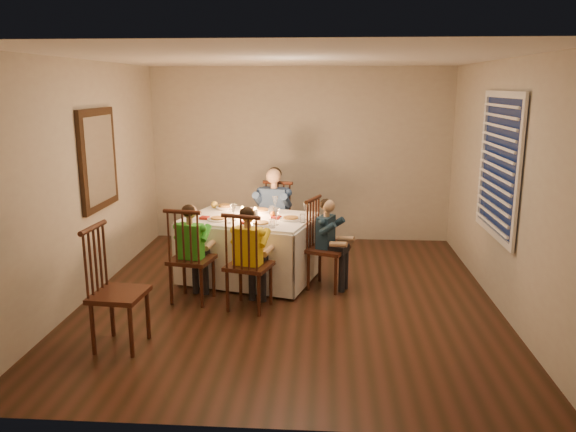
# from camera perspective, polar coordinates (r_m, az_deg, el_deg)

# --- Properties ---
(ground) EXTENTS (5.00, 5.00, 0.00)m
(ground) POSITION_cam_1_polar(r_m,az_deg,el_deg) (6.39, 0.15, -8.21)
(ground) COLOR black
(ground) RESTS_ON ground
(wall_left) EXTENTS (0.02, 5.00, 2.60)m
(wall_left) POSITION_cam_1_polar(r_m,az_deg,el_deg) (6.58, -19.83, 3.38)
(wall_left) COLOR beige
(wall_left) RESTS_ON ground
(wall_right) EXTENTS (0.02, 5.00, 2.60)m
(wall_right) POSITION_cam_1_polar(r_m,az_deg,el_deg) (6.31, 21.04, 2.89)
(wall_right) COLOR beige
(wall_right) RESTS_ON ground
(wall_back) EXTENTS (4.50, 0.02, 2.60)m
(wall_back) POSITION_cam_1_polar(r_m,az_deg,el_deg) (8.51, 1.28, 6.21)
(wall_back) COLOR beige
(wall_back) RESTS_ON ground
(ceiling) EXTENTS (5.00, 5.00, 0.00)m
(ceiling) POSITION_cam_1_polar(r_m,az_deg,el_deg) (5.96, 0.16, 15.77)
(ceiling) COLOR white
(ceiling) RESTS_ON wall_back
(dining_table) EXTENTS (1.74, 1.44, 0.76)m
(dining_table) POSITION_cam_1_polar(r_m,az_deg,el_deg) (6.80, -3.94, -1.94)
(dining_table) COLOR white
(dining_table) RESTS_ON ground
(chair_adult) EXTENTS (0.52, 0.50, 1.07)m
(chair_adult) POSITION_cam_1_polar(r_m,az_deg,el_deg) (7.64, -1.43, -4.58)
(chair_adult) COLOR #35190E
(chair_adult) RESTS_ON ground
(chair_near_left) EXTENTS (0.51, 0.49, 1.07)m
(chair_near_left) POSITION_cam_1_polar(r_m,az_deg,el_deg) (6.38, -9.58, -8.43)
(chair_near_left) COLOR #35190E
(chair_near_left) RESTS_ON ground
(chair_near_right) EXTENTS (0.54, 0.52, 1.07)m
(chair_near_right) POSITION_cam_1_polar(r_m,az_deg,el_deg) (6.10, -3.91, -9.30)
(chair_near_right) COLOR #35190E
(chair_near_right) RESTS_ON ground
(chair_end) EXTENTS (0.55, 0.56, 1.07)m
(chair_end) POSITION_cam_1_polar(r_m,az_deg,el_deg) (6.68, 3.99, -7.26)
(chair_end) COLOR #35190E
(chair_end) RESTS_ON ground
(chair_extra) EXTENTS (0.48, 0.50, 1.13)m
(chair_extra) POSITION_cam_1_polar(r_m,az_deg,el_deg) (5.48, -16.43, -12.54)
(chair_extra) COLOR #35190E
(chair_extra) RESTS_ON ground
(adult) EXTENTS (0.55, 0.52, 1.28)m
(adult) POSITION_cam_1_polar(r_m,az_deg,el_deg) (7.64, -1.43, -4.58)
(adult) COLOR navy
(adult) RESTS_ON ground
(child_green) EXTENTS (0.42, 0.40, 1.09)m
(child_green) POSITION_cam_1_polar(r_m,az_deg,el_deg) (6.38, -9.58, -8.43)
(child_green) COLOR green
(child_green) RESTS_ON ground
(child_yellow) EXTENTS (0.46, 0.44, 1.11)m
(child_yellow) POSITION_cam_1_polar(r_m,az_deg,el_deg) (6.10, -3.91, -9.30)
(child_yellow) COLOR yellow
(child_yellow) RESTS_ON ground
(child_teal) EXTENTS (0.43, 0.44, 1.07)m
(child_teal) POSITION_cam_1_polar(r_m,az_deg,el_deg) (6.68, 3.99, -7.26)
(child_teal) COLOR #1A3041
(child_teal) RESTS_ON ground
(setting_adult) EXTENTS (0.32, 0.32, 0.02)m
(setting_adult) POSITION_cam_1_polar(r_m,az_deg,el_deg) (7.02, -2.75, 0.52)
(setting_adult) COLOR white
(setting_adult) RESTS_ON dining_table
(setting_green) EXTENTS (0.32, 0.32, 0.02)m
(setting_green) POSITION_cam_1_polar(r_m,az_deg,el_deg) (6.62, -7.08, -0.34)
(setting_green) COLOR white
(setting_green) RESTS_ON dining_table
(setting_yellow) EXTENTS (0.32, 0.32, 0.02)m
(setting_yellow) POSITION_cam_1_polar(r_m,az_deg,el_deg) (6.35, -2.80, -0.83)
(setting_yellow) COLOR white
(setting_yellow) RESTS_ON dining_table
(setting_teal) EXTENTS (0.32, 0.32, 0.02)m
(setting_teal) POSITION_cam_1_polar(r_m,az_deg,el_deg) (6.58, 0.28, -0.31)
(setting_teal) COLOR white
(setting_teal) RESTS_ON dining_table
(candle_left) EXTENTS (0.06, 0.06, 0.10)m
(candle_left) POSITION_cam_1_polar(r_m,az_deg,el_deg) (6.77, -4.67, 0.37)
(candle_left) COLOR white
(candle_left) RESTS_ON dining_table
(candle_right) EXTENTS (0.06, 0.06, 0.10)m
(candle_right) POSITION_cam_1_polar(r_m,az_deg,el_deg) (6.71, -3.33, 0.27)
(candle_right) COLOR white
(candle_right) RESTS_ON dining_table
(squash) EXTENTS (0.09, 0.09, 0.09)m
(squash) POSITION_cam_1_polar(r_m,az_deg,el_deg) (7.27, -7.48, 1.15)
(squash) COLOR gold
(squash) RESTS_ON dining_table
(orange_fruit) EXTENTS (0.08, 0.08, 0.08)m
(orange_fruit) POSITION_cam_1_polar(r_m,az_deg,el_deg) (6.68, -1.51, 0.15)
(orange_fruit) COLOR orange
(orange_fruit) RESTS_ON dining_table
(serving_bowl) EXTENTS (0.24, 0.24, 0.05)m
(serving_bowl) POSITION_cam_1_polar(r_m,az_deg,el_deg) (7.15, -6.45, 0.81)
(serving_bowl) COLOR white
(serving_bowl) RESTS_ON dining_table
(wall_mirror) EXTENTS (0.06, 0.95, 1.15)m
(wall_mirror) POSITION_cam_1_polar(r_m,az_deg,el_deg) (6.81, -18.70, 5.48)
(wall_mirror) COLOR black
(wall_mirror) RESTS_ON wall_left
(window_blinds) EXTENTS (0.07, 1.34, 1.54)m
(window_blinds) POSITION_cam_1_polar(r_m,az_deg,el_deg) (6.36, 20.55, 4.84)
(window_blinds) COLOR black
(window_blinds) RESTS_ON wall_right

